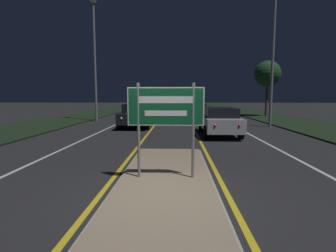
% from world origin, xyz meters
% --- Properties ---
extents(ground_plane, '(160.00, 160.00, 0.00)m').
position_xyz_m(ground_plane, '(0.00, 0.00, 0.00)').
color(ground_plane, '#232326').
extents(median_island, '(2.29, 7.00, 0.10)m').
position_xyz_m(median_island, '(0.00, 0.84, 0.04)').
color(median_island, '#999993').
rests_on(median_island, ground_plane).
extents(verge_left, '(5.00, 100.00, 0.08)m').
position_xyz_m(verge_left, '(-9.50, 20.00, 0.04)').
color(verge_left, black).
rests_on(verge_left, ground_plane).
extents(verge_right, '(5.00, 100.00, 0.08)m').
position_xyz_m(verge_right, '(9.50, 20.00, 0.04)').
color(verge_right, black).
rests_on(verge_right, ground_plane).
extents(centre_line_yellow_left, '(0.12, 70.00, 0.01)m').
position_xyz_m(centre_line_yellow_left, '(-1.33, 25.00, 0.00)').
color(centre_line_yellow_left, gold).
rests_on(centre_line_yellow_left, ground_plane).
extents(centre_line_yellow_right, '(0.12, 70.00, 0.01)m').
position_xyz_m(centre_line_yellow_right, '(1.33, 25.00, 0.00)').
color(centre_line_yellow_right, gold).
rests_on(centre_line_yellow_right, ground_plane).
extents(lane_line_white_left, '(0.12, 70.00, 0.01)m').
position_xyz_m(lane_line_white_left, '(-4.20, 25.00, 0.00)').
color(lane_line_white_left, silver).
rests_on(lane_line_white_left, ground_plane).
extents(lane_line_white_right, '(0.12, 70.00, 0.01)m').
position_xyz_m(lane_line_white_right, '(4.20, 25.00, 0.00)').
color(lane_line_white_right, silver).
rests_on(lane_line_white_right, ground_plane).
extents(edge_line_white_left, '(0.10, 70.00, 0.01)m').
position_xyz_m(edge_line_white_left, '(-7.20, 25.00, 0.00)').
color(edge_line_white_left, silver).
rests_on(edge_line_white_left, ground_plane).
extents(edge_line_white_right, '(0.10, 70.00, 0.01)m').
position_xyz_m(edge_line_white_right, '(7.20, 25.00, 0.00)').
color(edge_line_white_right, silver).
rests_on(edge_line_white_right, ground_plane).
extents(highway_sign, '(1.81, 0.07, 2.27)m').
position_xyz_m(highway_sign, '(0.00, 0.83, 1.70)').
color(highway_sign, gray).
rests_on(highway_sign, median_island).
extents(streetlight_left_near, '(0.62, 0.62, 9.95)m').
position_xyz_m(streetlight_left_near, '(-6.35, 15.89, 6.87)').
color(streetlight_left_near, gray).
rests_on(streetlight_left_near, ground_plane).
extents(streetlight_right_near, '(0.46, 0.46, 11.14)m').
position_xyz_m(streetlight_right_near, '(6.53, 12.45, 6.59)').
color(streetlight_right_near, gray).
rests_on(streetlight_right_near, ground_plane).
extents(car_receding_0, '(1.89, 4.64, 1.45)m').
position_xyz_m(car_receding_0, '(2.51, 8.62, 0.77)').
color(car_receding_0, '#B7B7BC').
rests_on(car_receding_0, ground_plane).
extents(car_receding_1, '(1.87, 4.11, 1.32)m').
position_xyz_m(car_receding_1, '(2.35, 22.05, 0.70)').
color(car_receding_1, '#B7B7BC').
rests_on(car_receding_1, ground_plane).
extents(car_approaching_0, '(1.99, 4.15, 1.54)m').
position_xyz_m(car_approaching_0, '(-2.43, 11.95, 0.81)').
color(car_approaching_0, black).
rests_on(car_approaching_0, ground_plane).
extents(roadside_palm_right, '(2.55, 2.55, 5.48)m').
position_xyz_m(roadside_palm_right, '(9.20, 21.28, 4.25)').
color(roadside_palm_right, '#4C3823').
rests_on(roadside_palm_right, verge_right).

